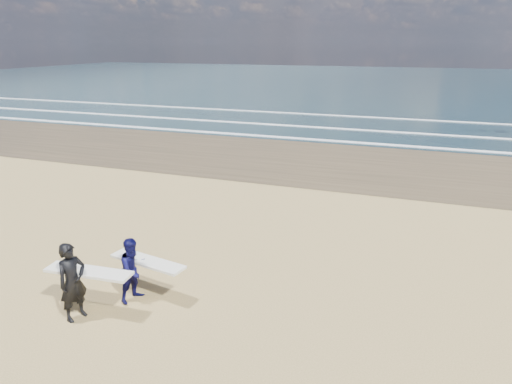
% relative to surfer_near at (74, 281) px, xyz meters
% --- Properties ---
extents(surfer_near, '(2.23, 1.11, 1.98)m').
position_rel_surfer_near_xyz_m(surfer_near, '(0.00, 0.00, 0.00)').
color(surfer_near, black).
rests_on(surfer_near, ground).
extents(surfer_far, '(2.26, 1.29, 1.72)m').
position_rel_surfer_near_xyz_m(surfer_far, '(0.86, 1.22, -0.14)').
color(surfer_far, '#0B0B3F').
rests_on(surfer_far, ground).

